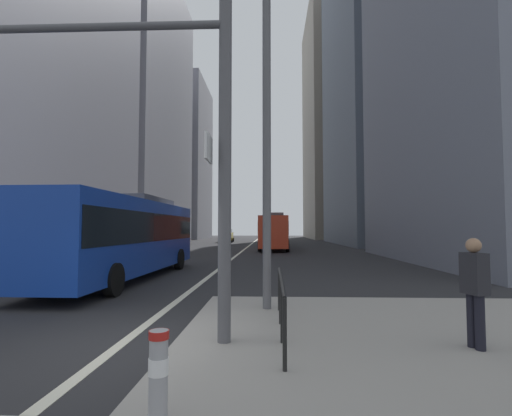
# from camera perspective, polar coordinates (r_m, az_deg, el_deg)

# --- Properties ---
(ground_plane) EXTENTS (160.00, 160.00, 0.00)m
(ground_plane) POSITION_cam_1_polar(r_m,az_deg,el_deg) (26.66, -3.32, -7.45)
(ground_plane) COLOR #28282B
(median_island) EXTENTS (9.00, 10.00, 0.15)m
(median_island) POSITION_cam_1_polar(r_m,az_deg,el_deg) (6.46, 30.66, -20.22)
(median_island) COLOR gray
(median_island) RESTS_ON ground
(lane_centre_line) EXTENTS (0.20, 80.00, 0.01)m
(lane_centre_line) POSITION_cam_1_polar(r_m,az_deg,el_deg) (36.61, -1.76, -6.26)
(lane_centre_line) COLOR beige
(lane_centre_line) RESTS_ON ground
(office_tower_left_mid) EXTENTS (10.48, 23.43, 37.34)m
(office_tower_left_mid) POSITION_cam_1_polar(r_m,az_deg,el_deg) (56.47, -17.56, 14.19)
(office_tower_left_mid) COLOR gray
(office_tower_left_mid) RESTS_ON ground
(office_tower_left_far) EXTENTS (10.75, 16.59, 31.37)m
(office_tower_left_far) POSITION_cam_1_polar(r_m,az_deg,el_deg) (78.60, -11.46, 6.97)
(office_tower_left_far) COLOR gray
(office_tower_left_far) RESTS_ON ground
(office_tower_right_mid) EXTENTS (11.81, 24.09, 57.24)m
(office_tower_right_mid) POSITION_cam_1_polar(r_m,az_deg,el_deg) (58.22, 18.02, 24.24)
(office_tower_right_mid) COLOR slate
(office_tower_right_mid) RESTS_ON ground
(office_tower_right_far) EXTENTS (13.71, 24.94, 47.22)m
(office_tower_right_far) POSITION_cam_1_polar(r_m,az_deg,el_deg) (81.95, 12.68, 12.24)
(office_tower_right_far) COLOR gray
(office_tower_right_far) RESTS_ON ground
(city_bus_blue_oncoming) EXTENTS (2.83, 11.74, 3.40)m
(city_bus_blue_oncoming) POSITION_cam_1_polar(r_m,az_deg,el_deg) (15.99, -19.09, -3.61)
(city_bus_blue_oncoming) COLOR #14389E
(city_bus_blue_oncoming) RESTS_ON ground
(city_bus_red_receding) EXTENTS (2.83, 10.86, 3.40)m
(city_bus_red_receding) POSITION_cam_1_polar(r_m,az_deg,el_deg) (36.14, 2.72, -3.40)
(city_bus_red_receding) COLOR red
(city_bus_red_receding) RESTS_ON ground
(car_oncoming_mid) EXTENTS (2.16, 4.45, 1.94)m
(car_oncoming_mid) POSITION_cam_1_polar(r_m,az_deg,el_deg) (55.67, -4.50, -4.16)
(car_oncoming_mid) COLOR gold
(car_oncoming_mid) RESTS_ON ground
(car_receding_near) EXTENTS (2.18, 4.39, 1.94)m
(car_receding_near) POSITION_cam_1_polar(r_m,az_deg,el_deg) (46.34, 3.58, -4.38)
(car_receding_near) COLOR black
(car_receding_near) RESTS_ON ground
(traffic_signal_gantry) EXTENTS (5.52, 0.65, 6.00)m
(traffic_signal_gantry) POSITION_cam_1_polar(r_m,az_deg,el_deg) (7.11, -19.80, 13.89)
(traffic_signal_gantry) COLOR #515156
(traffic_signal_gantry) RESTS_ON median_island
(street_lamp_post) EXTENTS (5.50, 0.32, 8.00)m
(street_lamp_post) POSITION_cam_1_polar(r_m,az_deg,el_deg) (9.51, 1.62, 16.94)
(street_lamp_post) COLOR #56565B
(street_lamp_post) RESTS_ON median_island
(bollard_left) EXTENTS (0.20, 0.20, 0.89)m
(bollard_left) POSITION_cam_1_polar(r_m,az_deg,el_deg) (4.05, -14.55, -22.92)
(bollard_left) COLOR #99999E
(bollard_left) RESTS_ON median_island
(pedestrian_railing) EXTENTS (0.06, 3.74, 0.98)m
(pedestrian_railing) POSITION_cam_1_polar(r_m,az_deg,el_deg) (7.00, 3.82, -12.67)
(pedestrian_railing) COLOR black
(pedestrian_railing) RESTS_ON median_island
(pedestrian_waiting) EXTENTS (0.33, 0.43, 1.72)m
(pedestrian_waiting) POSITION_cam_1_polar(r_m,az_deg,el_deg) (6.96, 30.18, -10.25)
(pedestrian_waiting) COLOR black
(pedestrian_waiting) RESTS_ON median_island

